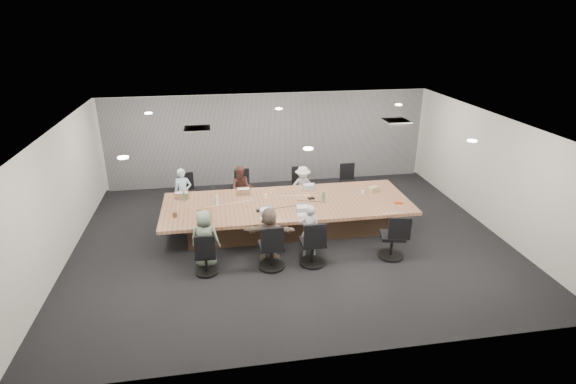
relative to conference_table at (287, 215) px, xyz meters
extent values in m
cube|color=black|center=(0.00, -0.50, -0.40)|extent=(10.00, 8.00, 0.00)
cube|color=white|center=(0.00, -0.50, 2.40)|extent=(10.00, 8.00, 0.00)
cube|color=beige|center=(0.00, 3.50, 1.00)|extent=(10.00, 0.00, 2.80)
cube|color=beige|center=(0.00, -4.50, 1.00)|extent=(10.00, 0.00, 2.80)
cube|color=beige|center=(-5.00, -0.50, 1.00)|extent=(0.00, 8.00, 2.80)
cube|color=beige|center=(5.00, -0.50, 1.00)|extent=(0.00, 8.00, 2.80)
cube|color=gray|center=(0.00, 3.42, 1.00)|extent=(9.80, 0.04, 2.80)
cube|color=#463021|center=(0.00, 0.00, -0.07)|extent=(4.80, 1.40, 0.66)
cube|color=#9C6A4D|center=(0.00, 0.00, 0.30)|extent=(6.00, 2.20, 0.08)
imported|color=#ADD1E8|center=(-2.56, 1.35, 0.23)|extent=(0.47, 0.32, 1.27)
cube|color=#8C6647|center=(-2.56, 0.80, 0.35)|extent=(0.37, 0.28, 0.02)
imported|color=#4A2A25|center=(-1.02, 1.35, 0.23)|extent=(0.67, 0.55, 1.26)
cube|color=#8C6647|center=(-1.02, 0.80, 0.35)|extent=(0.34, 0.24, 0.02)
imported|color=silver|center=(0.65, 1.35, 0.18)|extent=(0.78, 0.47, 1.17)
cube|color=#B2B2B7|center=(0.65, 0.80, 0.35)|extent=(0.32, 0.24, 0.02)
imported|color=gray|center=(-1.98, -1.35, 0.23)|extent=(0.69, 0.53, 1.26)
cube|color=#8C6647|center=(-1.98, -0.80, 0.35)|extent=(0.36, 0.28, 0.02)
imported|color=#6F5D4F|center=(-0.62, -1.35, 0.21)|extent=(1.18, 0.56, 1.22)
cube|color=#B2B2B7|center=(-0.62, -0.80, 0.35)|extent=(0.32, 0.25, 0.02)
imported|color=#A9A9B3|center=(0.26, -1.35, 0.21)|extent=(0.49, 0.36, 1.23)
cube|color=#B2B2B7|center=(0.26, -0.80, 0.35)|extent=(0.32, 0.23, 0.02)
cylinder|color=#448156|center=(-2.48, 0.51, 0.45)|extent=(0.07, 0.07, 0.23)
cylinder|color=#448156|center=(0.89, -0.06, 0.46)|extent=(0.09, 0.09, 0.24)
cylinder|color=silver|center=(-1.68, 0.14, 0.46)|extent=(0.09, 0.09, 0.24)
cylinder|color=white|center=(-0.49, 0.37, 0.39)|extent=(0.08, 0.08, 0.09)
cylinder|color=white|center=(1.98, 0.19, 0.39)|extent=(0.08, 0.08, 0.10)
cylinder|color=brown|center=(-2.65, -0.41, 0.40)|extent=(0.12, 0.12, 0.12)
cube|color=black|center=(-0.72, -0.40, 0.35)|extent=(0.16, 0.12, 0.03)
cube|color=black|center=(0.62, 0.12, 0.35)|extent=(0.17, 0.13, 0.03)
cube|color=black|center=(0.27, -0.28, 0.37)|extent=(0.17, 0.07, 0.06)
cube|color=tan|center=(2.31, 0.31, 0.41)|extent=(0.30, 0.25, 0.14)
cube|color=#C34117|center=(2.65, -0.50, 0.36)|extent=(0.21, 0.16, 0.04)
camera|label=1|loc=(-1.65, -9.91, 4.67)|focal=28.00mm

